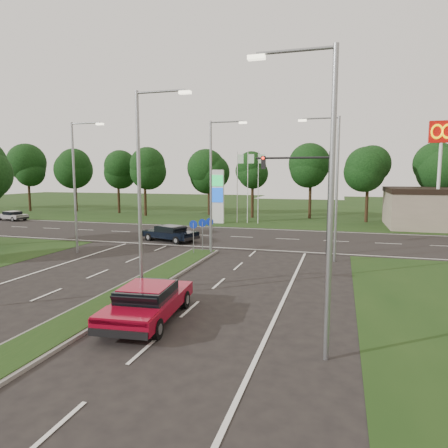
# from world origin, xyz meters

# --- Properties ---
(ground) EXTENTS (160.00, 160.00, 0.00)m
(ground) POSITION_xyz_m (0.00, 0.00, 0.00)
(ground) COLOR black
(ground) RESTS_ON ground
(verge_far) EXTENTS (160.00, 50.00, 0.02)m
(verge_far) POSITION_xyz_m (0.00, 55.00, 0.00)
(verge_far) COLOR #193311
(verge_far) RESTS_ON ground
(cross_road) EXTENTS (160.00, 12.00, 0.02)m
(cross_road) POSITION_xyz_m (0.00, 24.00, 0.00)
(cross_road) COLOR black
(cross_road) RESTS_ON ground
(median_kerb) EXTENTS (2.00, 26.00, 0.12)m
(median_kerb) POSITION_xyz_m (0.00, 4.00, 0.06)
(median_kerb) COLOR slate
(median_kerb) RESTS_ON ground
(streetlight_median_near) EXTENTS (2.53, 0.22, 9.00)m
(streetlight_median_near) POSITION_xyz_m (1.00, 6.00, 5.08)
(streetlight_median_near) COLOR gray
(streetlight_median_near) RESTS_ON ground
(streetlight_median_far) EXTENTS (2.53, 0.22, 9.00)m
(streetlight_median_far) POSITION_xyz_m (1.00, 16.00, 5.08)
(streetlight_median_far) COLOR gray
(streetlight_median_far) RESTS_ON ground
(streetlight_left_far) EXTENTS (2.53, 0.22, 9.00)m
(streetlight_left_far) POSITION_xyz_m (-8.30, 14.00, 5.08)
(streetlight_left_far) COLOR gray
(streetlight_left_far) RESTS_ON ground
(streetlight_right_far) EXTENTS (2.53, 0.22, 9.00)m
(streetlight_right_far) POSITION_xyz_m (8.80, 16.00, 5.08)
(streetlight_right_far) COLOR gray
(streetlight_right_far) RESTS_ON ground
(streetlight_right_near) EXTENTS (2.53, 0.22, 9.00)m
(streetlight_right_near) POSITION_xyz_m (8.80, 2.00, 5.08)
(streetlight_right_near) COLOR gray
(streetlight_right_near) RESTS_ON ground
(traffic_signal) EXTENTS (5.10, 0.42, 7.00)m
(traffic_signal) POSITION_xyz_m (7.19, 18.00, 4.65)
(traffic_signal) COLOR black
(traffic_signal) RESTS_ON ground
(median_signs) EXTENTS (1.16, 1.76, 2.38)m
(median_signs) POSITION_xyz_m (0.00, 16.40, 1.71)
(median_signs) COLOR gray
(median_signs) RESTS_ON ground
(gas_pylon) EXTENTS (5.80, 1.26, 8.00)m
(gas_pylon) POSITION_xyz_m (-3.79, 33.05, 3.20)
(gas_pylon) COLOR silver
(gas_pylon) RESTS_ON ground
(mcdonalds_sign) EXTENTS (2.20, 0.47, 10.40)m
(mcdonalds_sign) POSITION_xyz_m (18.00, 31.97, 7.99)
(mcdonalds_sign) COLOR silver
(mcdonalds_sign) RESTS_ON ground
(treeline_far) EXTENTS (6.00, 6.00, 9.90)m
(treeline_far) POSITION_xyz_m (0.10, 39.93, 6.83)
(treeline_far) COLOR black
(treeline_far) RESTS_ON ground
(red_sedan) EXTENTS (2.51, 5.20, 1.38)m
(red_sedan) POSITION_xyz_m (2.44, 3.41, 0.74)
(red_sedan) COLOR maroon
(red_sedan) RESTS_ON ground
(navy_sedan) EXTENTS (5.08, 3.28, 1.30)m
(navy_sedan) POSITION_xyz_m (-4.15, 20.19, 0.70)
(navy_sedan) COLOR black
(navy_sedan) RESTS_ON ground
(far_car_a) EXTENTS (4.15, 2.42, 1.12)m
(far_car_a) POSITION_xyz_m (-28.43, 28.69, 0.60)
(far_car_a) COLOR #9E9E9E
(far_car_a) RESTS_ON ground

